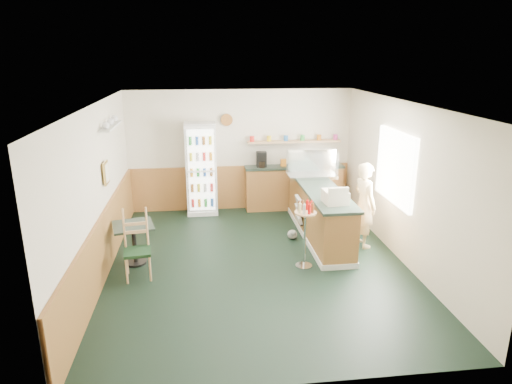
{
  "coord_description": "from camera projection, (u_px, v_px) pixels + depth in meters",
  "views": [
    {
      "loc": [
        -0.87,
        -7.04,
        3.45
      ],
      "look_at": [
        0.06,
        0.6,
        1.1
      ],
      "focal_mm": 32.0,
      "sensor_mm": 36.0,
      "label": 1
    }
  ],
  "objects": [
    {
      "name": "shopkeeper",
      "position": [
        364.0,
        205.0,
        8.32
      ],
      "size": [
        0.49,
        0.6,
        1.58
      ],
      "primitive_type": "imported",
      "rotation": [
        0.0,
        0.0,
        1.81
      ],
      "color": "tan",
      "rests_on": "ground"
    },
    {
      "name": "display_case",
      "position": [
        312.0,
        164.0,
        9.26
      ],
      "size": [
        0.99,
        0.51,
        0.56
      ],
      "color": "silver",
      "rests_on": "service_counter"
    },
    {
      "name": "ground",
      "position": [
        257.0,
        264.0,
        7.79
      ],
      "size": [
        6.0,
        6.0,
        0.0
      ],
      "primitive_type": "plane",
      "color": "black",
      "rests_on": "ground"
    },
    {
      "name": "service_counter",
      "position": [
        319.0,
        214.0,
        8.83
      ],
      "size": [
        0.68,
        3.01,
        1.01
      ],
      "color": "#AD6937",
      "rests_on": "ground"
    },
    {
      "name": "cafe_table",
      "position": [
        134.0,
        236.0,
        7.66
      ],
      "size": [
        0.77,
        0.77,
        0.71
      ],
      "rotation": [
        0.0,
        0.0,
        0.23
      ],
      "color": "black",
      "rests_on": "ground"
    },
    {
      "name": "condiment_stand",
      "position": [
        305.0,
        224.0,
        7.48
      ],
      "size": [
        0.36,
        0.36,
        1.13
      ],
      "rotation": [
        0.0,
        0.0,
        0.32
      ],
      "color": "silver",
      "rests_on": "ground"
    },
    {
      "name": "newspaper_rack",
      "position": [
        299.0,
        210.0,
        8.96
      ],
      "size": [
        0.09,
        0.44,
        0.52
      ],
      "color": "black",
      "rests_on": "ground"
    },
    {
      "name": "cafe_chair",
      "position": [
        137.0,
        242.0,
        7.24
      ],
      "size": [
        0.46,
        0.46,
        1.11
      ],
      "rotation": [
        0.0,
        0.0,
        0.13
      ],
      "color": "black",
      "rests_on": "ground"
    },
    {
      "name": "room_envelope",
      "position": [
        239.0,
        167.0,
        8.02
      ],
      "size": [
        5.04,
        6.02,
        2.72
      ],
      "color": "beige",
      "rests_on": "ground"
    },
    {
      "name": "back_counter",
      "position": [
        293.0,
        185.0,
        10.43
      ],
      "size": [
        2.24,
        0.42,
        1.69
      ],
      "color": "#AD6937",
      "rests_on": "ground"
    },
    {
      "name": "dog_doorstop",
      "position": [
        292.0,
        234.0,
        8.78
      ],
      "size": [
        0.19,
        0.24,
        0.23
      ],
      "rotation": [
        0.0,
        0.0,
        -0.42
      ],
      "color": "gray",
      "rests_on": "ground"
    },
    {
      "name": "cash_register",
      "position": [
        335.0,
        197.0,
        7.7
      ],
      "size": [
        0.4,
        0.42,
        0.22
      ],
      "primitive_type": "cube",
      "rotation": [
        0.0,
        0.0,
        0.06
      ],
      "color": "beige",
      "rests_on": "service_counter"
    },
    {
      "name": "drinks_fridge",
      "position": [
        201.0,
        169.0,
        10.0
      ],
      "size": [
        0.67,
        0.55,
        2.03
      ],
      "color": "silver",
      "rests_on": "ground"
    }
  ]
}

